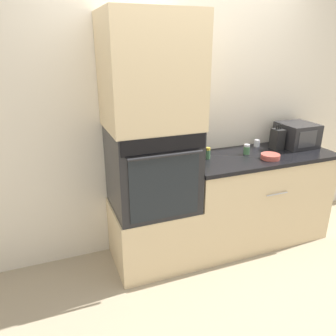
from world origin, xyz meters
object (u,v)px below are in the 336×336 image
bowl (270,156)px  condiment_jar_near (257,143)px  microwave (297,135)px  knife_block (277,139)px  condiment_jar_far (247,149)px  condiment_jar_mid (208,153)px  wall_oven (152,168)px

bowl → condiment_jar_near: size_ratio=2.53×
microwave → bowl: (-0.49, -0.24, -0.09)m
knife_block → condiment_jar_far: 0.38m
bowl → condiment_jar_mid: condiment_jar_mid is taller
condiment_jar_far → condiment_jar_mid: bearing=178.7°
microwave → condiment_jar_far: bearing=-176.0°
knife_block → condiment_jar_far: bearing=-174.7°
knife_block → condiment_jar_far: (-0.37, -0.03, -0.05)m
wall_oven → condiment_jar_far: (0.95, 0.05, 0.04)m
microwave → bowl: 0.55m
knife_block → bowl: 0.35m
condiment_jar_near → condiment_jar_mid: bearing=-165.5°
condiment_jar_mid → knife_block: bearing=1.9°
microwave → condiment_jar_far: (-0.61, -0.04, -0.07)m
condiment_jar_mid → condiment_jar_far: (0.40, -0.01, -0.01)m
knife_block → condiment_jar_near: (-0.13, 0.14, -0.07)m
wall_oven → microwave: bearing=3.4°
wall_oven → microwave: (1.56, 0.09, 0.11)m
microwave → condiment_jar_mid: 1.02m
condiment_jar_near → condiment_jar_far: condiment_jar_far is taller
knife_block → condiment_jar_near: size_ratio=3.61×
bowl → microwave: bearing=25.8°
bowl → knife_block: bearing=42.7°
microwave → bowl: bearing=-154.2°
bowl → condiment_jar_near: condiment_jar_near is taller
microwave → knife_block: 0.24m
condiment_jar_near → condiment_jar_far: bearing=-144.0°
microwave → knife_block: bearing=-178.0°
wall_oven → bowl: size_ratio=4.08×
wall_oven → microwave: size_ratio=2.03×
knife_block → bowl: size_ratio=1.43×
wall_oven → knife_block: (1.32, 0.08, 0.10)m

